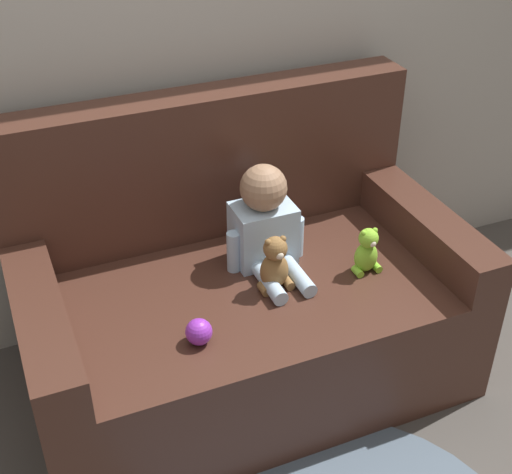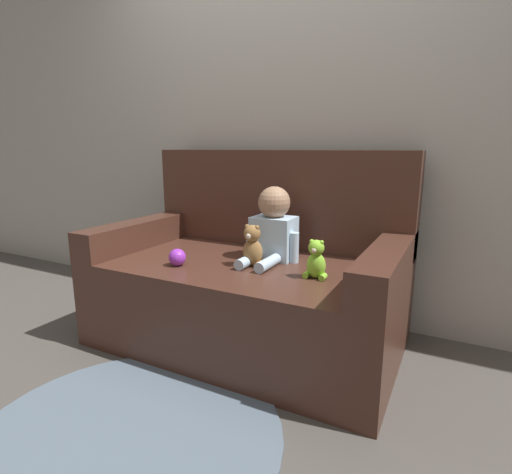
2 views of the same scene
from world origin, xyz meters
The scene contains 8 objects.
ground_plane centered at (0.00, 0.00, 0.00)m, with size 12.00×12.00×0.00m, color #4C4742.
wall_back centered at (0.00, 0.56, 1.30)m, with size 8.00×0.05×2.60m.
couch centered at (0.00, 0.07, 0.35)m, with size 1.64×0.96×1.07m.
person_baby centered at (0.11, 0.08, 0.65)m, with size 0.31×0.38×0.40m.
teddy_bear_brown centered at (0.08, -0.09, 0.58)m, with size 0.13×0.10×0.22m.
plush_toy_side centered at (0.44, -0.13, 0.57)m, with size 0.11×0.09×0.19m.
toy_ball centered at (-0.27, -0.26, 0.52)m, with size 0.09×0.09×0.09m.
floor_rug centered at (-0.03, -0.91, 0.01)m, with size 1.19×1.19×0.01m.
Camera 2 is at (1.01, -1.85, 1.08)m, focal length 28.00 mm.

